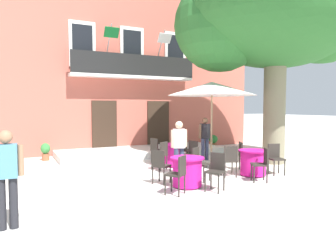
{
  "coord_description": "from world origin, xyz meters",
  "views": [
    {
      "loc": [
        -4.29,
        -8.46,
        2.03
      ],
      "look_at": [
        0.95,
        2.08,
        1.3
      ],
      "focal_mm": 33.26,
      "sensor_mm": 36.0,
      "label": 1
    }
  ],
  "objects_px": {
    "cafe_table_front": "(173,155)",
    "pedestrian_mid_plaza": "(205,136)",
    "cafe_chair_near_tree_0": "(230,159)",
    "cafe_chair_middle_1": "(216,169)",
    "cafe_table_middle": "(187,172)",
    "cafe_chair_front_1": "(191,153)",
    "cafe_chair_middle_2": "(199,162)",
    "cafe_chair_middle_3": "(160,164)",
    "plane_tree": "(273,16)",
    "cafe_chair_near_tree_3": "(244,154)",
    "cafe_chair_middle_0": "(178,172)",
    "pedestrian_by_tree": "(179,145)",
    "cafe_chair_front_2": "(186,148)",
    "cafe_chair_near_tree_1": "(262,162)",
    "cafe_chair_near_tree_2": "(275,157)",
    "cafe_chair_front_3": "(156,149)",
    "cafe_chair_front_0": "(161,154)",
    "pedestrian_near_entrance": "(7,174)",
    "cafe_umbrella": "(212,89)",
    "ground_planter_left": "(45,151)",
    "cafe_table_near_tree": "(253,162)",
    "ground_planter_right": "(213,141)"
  },
  "relations": [
    {
      "from": "cafe_table_front",
      "to": "pedestrian_mid_plaza",
      "type": "distance_m",
      "value": 1.81
    },
    {
      "from": "cafe_chair_near_tree_0",
      "to": "cafe_chair_middle_1",
      "type": "relative_size",
      "value": 1.0
    },
    {
      "from": "cafe_table_middle",
      "to": "pedestrian_mid_plaza",
      "type": "xyz_separation_m",
      "value": [
        2.6,
        3.17,
        0.52
      ]
    },
    {
      "from": "cafe_table_middle",
      "to": "pedestrian_mid_plaza",
      "type": "relative_size",
      "value": 0.53
    },
    {
      "from": "cafe_chair_near_tree_0",
      "to": "cafe_chair_front_1",
      "type": "xyz_separation_m",
      "value": [
        -0.38,
        1.53,
        0.0
      ]
    },
    {
      "from": "cafe_chair_middle_2",
      "to": "cafe_chair_middle_3",
      "type": "bearing_deg",
      "value": 172.97
    },
    {
      "from": "cafe_chair_middle_2",
      "to": "plane_tree",
      "type": "bearing_deg",
      "value": 17.08
    },
    {
      "from": "cafe_chair_near_tree_3",
      "to": "cafe_chair_near_tree_0",
      "type": "bearing_deg",
      "value": -150.62
    },
    {
      "from": "cafe_chair_middle_0",
      "to": "pedestrian_by_tree",
      "type": "xyz_separation_m",
      "value": [
        0.99,
        1.78,
        0.38
      ]
    },
    {
      "from": "cafe_chair_middle_0",
      "to": "cafe_chair_front_2",
      "type": "height_order",
      "value": "same"
    },
    {
      "from": "cafe_chair_near_tree_1",
      "to": "cafe_chair_near_tree_2",
      "type": "distance_m",
      "value": 1.18
    },
    {
      "from": "cafe_chair_near_tree_0",
      "to": "cafe_chair_front_1",
      "type": "height_order",
      "value": "same"
    },
    {
      "from": "cafe_chair_near_tree_0",
      "to": "cafe_chair_front_3",
      "type": "xyz_separation_m",
      "value": [
        -1.01,
        2.9,
        0.0
      ]
    },
    {
      "from": "cafe_chair_front_0",
      "to": "pedestrian_near_entrance",
      "type": "relative_size",
      "value": 0.55
    },
    {
      "from": "cafe_chair_front_0",
      "to": "cafe_chair_middle_1",
      "type": "bearing_deg",
      "value": -87.14
    },
    {
      "from": "cafe_chair_middle_1",
      "to": "pedestrian_mid_plaza",
      "type": "height_order",
      "value": "pedestrian_mid_plaza"
    },
    {
      "from": "cafe_chair_front_2",
      "to": "cafe_umbrella",
      "type": "relative_size",
      "value": 0.31
    },
    {
      "from": "cafe_chair_front_1",
      "to": "ground_planter_left",
      "type": "height_order",
      "value": "cafe_chair_front_1"
    },
    {
      "from": "cafe_table_near_tree",
      "to": "cafe_umbrella",
      "type": "bearing_deg",
      "value": 105.13
    },
    {
      "from": "plane_tree",
      "to": "cafe_chair_near_tree_1",
      "type": "height_order",
      "value": "plane_tree"
    },
    {
      "from": "cafe_chair_front_1",
      "to": "ground_planter_left",
      "type": "bearing_deg",
      "value": 137.2
    },
    {
      "from": "cafe_chair_middle_0",
      "to": "ground_planter_left",
      "type": "height_order",
      "value": "cafe_chair_middle_0"
    },
    {
      "from": "cafe_chair_front_3",
      "to": "cafe_chair_near_tree_0",
      "type": "bearing_deg",
      "value": -70.82
    },
    {
      "from": "cafe_chair_front_1",
      "to": "ground_planter_right",
      "type": "distance_m",
      "value": 5.19
    },
    {
      "from": "cafe_chair_middle_2",
      "to": "cafe_chair_middle_3",
      "type": "xyz_separation_m",
      "value": [
        -1.11,
        0.14,
        0.0
      ]
    },
    {
      "from": "cafe_chair_near_tree_3",
      "to": "cafe_chair_middle_1",
      "type": "height_order",
      "value": "same"
    },
    {
      "from": "pedestrian_mid_plaza",
      "to": "pedestrian_by_tree",
      "type": "height_order",
      "value": "pedestrian_mid_plaza"
    },
    {
      "from": "cafe_chair_front_3",
      "to": "cafe_umbrella",
      "type": "relative_size",
      "value": 0.31
    },
    {
      "from": "cafe_chair_middle_3",
      "to": "cafe_chair_front_0",
      "type": "distance_m",
      "value": 1.84
    },
    {
      "from": "cafe_chair_near_tree_1",
      "to": "cafe_table_middle",
      "type": "bearing_deg",
      "value": 168.36
    },
    {
      "from": "ground_planter_left",
      "to": "pedestrian_by_tree",
      "type": "height_order",
      "value": "pedestrian_by_tree"
    },
    {
      "from": "plane_tree",
      "to": "pedestrian_by_tree",
      "type": "height_order",
      "value": "plane_tree"
    },
    {
      "from": "cafe_table_middle",
      "to": "cafe_chair_middle_1",
      "type": "height_order",
      "value": "cafe_chair_middle_1"
    },
    {
      "from": "cafe_chair_near_tree_2",
      "to": "cafe_chair_middle_2",
      "type": "height_order",
      "value": "same"
    },
    {
      "from": "cafe_chair_middle_0",
      "to": "ground_planter_left",
      "type": "xyz_separation_m",
      "value": [
        -2.31,
        6.28,
        -0.16
      ]
    },
    {
      "from": "cafe_chair_middle_1",
      "to": "cafe_chair_middle_3",
      "type": "bearing_deg",
      "value": 129.02
    },
    {
      "from": "plane_tree",
      "to": "cafe_chair_front_1",
      "type": "xyz_separation_m",
      "value": [
        -3.11,
        0.35,
        -4.69
      ]
    },
    {
      "from": "cafe_table_middle",
      "to": "cafe_chair_front_2",
      "type": "relative_size",
      "value": 0.95
    },
    {
      "from": "cafe_chair_near_tree_0",
      "to": "cafe_chair_near_tree_1",
      "type": "relative_size",
      "value": 1.0
    },
    {
      "from": "cafe_chair_near_tree_1",
      "to": "pedestrian_mid_plaza",
      "type": "bearing_deg",
      "value": 81.8
    },
    {
      "from": "cafe_chair_near_tree_0",
      "to": "cafe_chair_near_tree_2",
      "type": "height_order",
      "value": "same"
    },
    {
      "from": "cafe_chair_near_tree_1",
      "to": "cafe_chair_middle_3",
      "type": "distance_m",
      "value": 2.76
    },
    {
      "from": "cafe_chair_middle_3",
      "to": "cafe_umbrella",
      "type": "height_order",
      "value": "cafe_umbrella"
    },
    {
      "from": "cafe_table_near_tree",
      "to": "cafe_chair_front_0",
      "type": "xyz_separation_m",
      "value": [
        -2.07,
        1.96,
        0.14
      ]
    },
    {
      "from": "plane_tree",
      "to": "ground_planter_right",
      "type": "xyz_separation_m",
      "value": [
        0.41,
        4.17,
        -4.85
      ]
    },
    {
      "from": "plane_tree",
      "to": "cafe_chair_middle_1",
      "type": "xyz_separation_m",
      "value": [
        -3.92,
        -2.19,
        -4.69
      ]
    },
    {
      "from": "ground_planter_right",
      "to": "cafe_chair_middle_3",
      "type": "bearing_deg",
      "value": -135.48
    },
    {
      "from": "cafe_chair_near_tree_2",
      "to": "cafe_umbrella",
      "type": "distance_m",
      "value": 2.92
    },
    {
      "from": "plane_tree",
      "to": "cafe_chair_middle_3",
      "type": "bearing_deg",
      "value": -168.16
    },
    {
      "from": "ground_planter_right",
      "to": "cafe_chair_front_2",
      "type": "bearing_deg",
      "value": -138.22
    }
  ]
}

